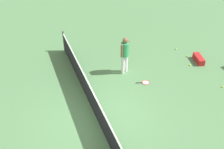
{
  "coord_description": "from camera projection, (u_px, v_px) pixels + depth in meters",
  "views": [
    {
      "loc": [
        -6.73,
        1.98,
        7.01
      ],
      "look_at": [
        1.14,
        -1.02,
        0.9
      ],
      "focal_mm": 43.87,
      "sensor_mm": 36.0,
      "label": 1
    }
  ],
  "objects": [
    {
      "name": "equipment_bag",
      "position": [
        198.0,
        59.0,
        12.72
      ],
      "size": [
        0.84,
        0.45,
        0.28
      ],
      "color": "#B21E1E",
      "rests_on": "ground_plane"
    },
    {
      "name": "player_near_side",
      "position": [
        125.0,
        53.0,
        11.49
      ],
      "size": [
        0.46,
        0.5,
        1.7
      ],
      "color": "white",
      "rests_on": "ground_plane"
    },
    {
      "name": "ground_plane",
      "position": [
        97.0,
        118.0,
        9.77
      ],
      "size": [
        40.0,
        40.0,
        0.0
      ],
      "primitive_type": "plane",
      "color": "#4C7A4C"
    },
    {
      "name": "tennis_ball_midcourt",
      "position": [
        190.0,
        65.0,
        12.47
      ],
      "size": [
        0.07,
        0.07,
        0.07
      ],
      "primitive_type": "sphere",
      "color": "#C6E033",
      "rests_on": "ground_plane"
    },
    {
      "name": "tennis_ball_by_net",
      "position": [
        176.0,
        49.0,
        13.64
      ],
      "size": [
        0.07,
        0.07,
        0.07
      ],
      "primitive_type": "sphere",
      "color": "#C6E033",
      "rests_on": "ground_plane"
    },
    {
      "name": "tennis_ball_baseline",
      "position": [
        187.0,
        56.0,
        13.09
      ],
      "size": [
        0.07,
        0.07,
        0.07
      ],
      "primitive_type": "sphere",
      "color": "#C6E033",
      "rests_on": "ground_plane"
    },
    {
      "name": "court_net",
      "position": [
        96.0,
        108.0,
        9.48
      ],
      "size": [
        10.09,
        0.09,
        1.07
      ],
      "color": "#4C4C51",
      "rests_on": "ground_plane"
    },
    {
      "name": "tennis_ball_near_player",
      "position": [
        222.0,
        87.0,
        11.19
      ],
      "size": [
        0.07,
        0.07,
        0.07
      ],
      "primitive_type": "sphere",
      "color": "#C6E033",
      "rests_on": "ground_plane"
    },
    {
      "name": "tennis_racket_near_player",
      "position": [
        145.0,
        83.0,
        11.44
      ],
      "size": [
        0.39,
        0.61,
        0.03
      ],
      "color": "red",
      "rests_on": "ground_plane"
    }
  ]
}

